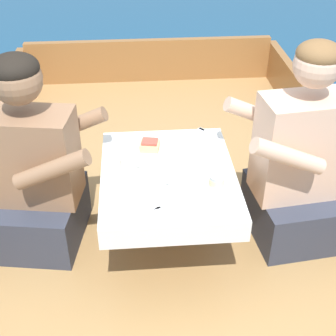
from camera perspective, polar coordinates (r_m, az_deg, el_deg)
name	(u,v)px	position (r m, az deg, el deg)	size (l,w,h in m)	color
ground_plane	(167,261)	(2.61, -0.15, -11.29)	(60.00, 60.00, 0.00)	navy
boat_deck	(167,245)	(2.52, -0.16, -9.34)	(2.10, 3.75, 0.25)	#A87F4C
bow_coaming	(149,60)	(3.93, -2.29, 13.00)	(1.98, 0.06, 0.34)	#936033
cockpit_table	(168,180)	(2.14, 0.00, -1.49)	(0.60, 0.74, 0.42)	#B2B2B7
person_port	(36,173)	(2.23, -15.79, -0.60)	(0.57, 0.51, 0.96)	#333847
person_starboard	(297,166)	(2.25, 15.43, 0.19)	(0.56, 0.49, 1.00)	#333847
plate_sandwich	(150,150)	(2.25, -2.22, 2.21)	(0.19, 0.19, 0.01)	silver
plate_bread	(193,148)	(2.27, 3.07, 2.47)	(0.20, 0.20, 0.01)	silver
sandwich	(150,145)	(2.24, -2.24, 2.80)	(0.10, 0.09, 0.05)	#E0BC7F
bowl_port_near	(206,200)	(1.91, 4.61, -3.96)	(0.14, 0.14, 0.04)	silver
bowl_starboard_near	(190,181)	(2.02, 2.65, -1.59)	(0.13, 0.13, 0.04)	silver
bowl_center_far	(128,199)	(1.92, -4.87, -3.74)	(0.11, 0.11, 0.04)	silver
coffee_cup_port	(157,181)	(2.00, -1.36, -1.57)	(0.10, 0.07, 0.06)	silver
coffee_cup_starboard	(128,163)	(2.11, -4.90, 0.60)	(0.10, 0.08, 0.07)	silver
coffee_cup_center	(171,160)	(2.12, 0.42, 0.97)	(0.10, 0.07, 0.07)	silver
tin_can	(217,181)	(2.02, 5.97, -1.60)	(0.07, 0.07, 0.05)	silver
utensil_fork_starboard	(209,133)	(2.40, 5.01, 4.25)	(0.12, 0.15, 0.00)	silver
utensil_knife_starboard	(154,209)	(1.90, -1.67, -5.01)	(0.17, 0.05, 0.00)	silver
utensil_knife_port	(145,217)	(1.86, -2.88, -5.98)	(0.14, 0.12, 0.00)	silver
utensil_spoon_center	(191,169)	(2.13, 2.82, -0.07)	(0.17, 0.05, 0.01)	silver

